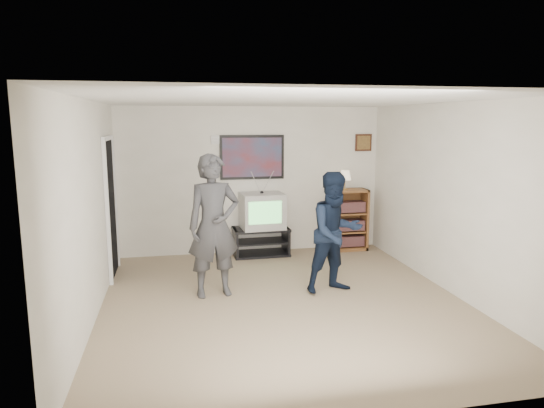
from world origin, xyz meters
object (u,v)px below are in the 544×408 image
object	(u,v)px
media_stand	(261,241)
crt_television	(262,211)
person_tall	(214,226)
person_short	(336,233)
bookshelf	(348,220)

from	to	relation	value
media_stand	crt_television	xyz separation A→B (m)	(0.02, 0.00, 0.53)
person_tall	person_short	bearing A→B (deg)	-14.91
person_tall	person_short	distance (m)	1.60
crt_television	person_short	size ratio (longest dim) A/B	0.44
bookshelf	person_tall	size ratio (longest dim) A/B	0.58
crt_television	bookshelf	world-z (taller)	bookshelf
media_stand	bookshelf	bearing A→B (deg)	0.71
media_stand	bookshelf	distance (m)	1.60
media_stand	bookshelf	size ratio (longest dim) A/B	0.88
media_stand	bookshelf	world-z (taller)	bookshelf
crt_television	person_short	distance (m)	2.05
bookshelf	media_stand	bearing A→B (deg)	-178.18
media_stand	person_tall	world-z (taller)	person_tall
person_short	person_tall	bearing A→B (deg)	161.20
crt_television	bookshelf	bearing A→B (deg)	-1.45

